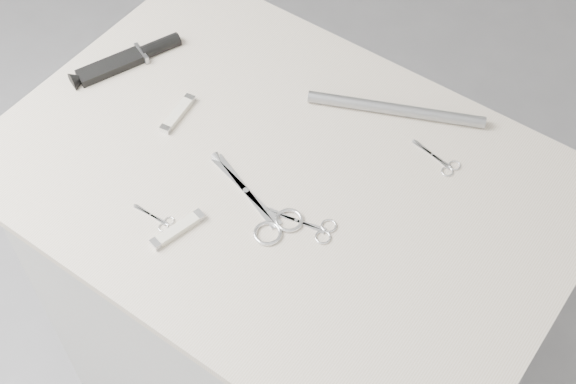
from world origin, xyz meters
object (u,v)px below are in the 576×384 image
Objects in this scene: embroidery_scissors_b at (441,162)px; pocket_knife_a at (178,114)px; large_shears at (266,214)px; plinth at (283,307)px; metal_rail at (396,109)px; embroidery_scissors_a at (313,227)px; sheathed_knife at (133,57)px; pocket_knife_b at (178,229)px; tiny_scissors at (158,219)px.

embroidery_scissors_b is 0.48m from pocket_knife_a.
large_shears is 0.28m from pocket_knife_a.
plinth is 0.54m from metal_rail.
sheathed_knife is at bearing 155.18° from embroidery_scissors_a.
pocket_knife_a is at bearing 54.34° from pocket_knife_b.
embroidery_scissors_a is 1.23× the size of pocket_knife_a.
metal_rail is (0.32, 0.24, 0.00)m from pocket_knife_a.
tiny_scissors is at bearing -109.72° from sheathed_knife.
sheathed_knife is 2.04× the size of pocket_knife_b.
pocket_knife_b is at bearing 0.14° from tiny_scissors.
embroidery_scissors_b is at bearing -56.25° from sheathed_knife.
sheathed_knife reaches higher than pocket_knife_a.
large_shears is 1.02× the size of sheathed_knife.
tiny_scissors is 0.23m from pocket_knife_a.
sheathed_knife is 0.64× the size of metal_rail.
sheathed_knife is at bearing 66.18° from pocket_knife_b.
metal_rail reaches higher than large_shears.
large_shears is 2.15× the size of pocket_knife_a.
plinth is at bearing -76.66° from sheathed_knife.
large_shears is 0.08m from embroidery_scissors_a.
embroidery_scissors_a is 0.35m from pocket_knife_a.
large_shears reaches higher than plinth.
tiny_scissors reaches higher than plinth.
pocket_knife_a reaches higher than large_shears.
metal_rail is at bearing -5.64° from pocket_knife_b.
large_shears is at bearing -86.43° from sheathed_knife.
pocket_knife_a is at bearing -179.85° from large_shears.
plinth is 0.48m from large_shears.
tiny_scissors is at bearing -119.35° from embroidery_scissors_b.
tiny_scissors is at bearing -114.35° from metal_rail.
embroidery_scissors_b is at bearing 41.91° from plinth.
pocket_knife_b is (0.33, -0.26, -0.00)m from sheathed_knife.
embroidery_scissors_a is 0.37× the size of metal_rail.
plinth is at bearing 57.73° from tiny_scissors.
metal_rail is (0.15, 0.43, 0.00)m from pocket_knife_b.
embroidery_scissors_b is 0.14m from metal_rail.
plinth is at bearing -98.97° from pocket_knife_a.
embroidery_scissors_a is 0.26m from tiny_scissors.
pocket_knife_b reaches higher than embroidery_scissors_a.
large_shears is 2.08× the size of pocket_knife_b.
embroidery_scissors_a is 1.24× the size of embroidery_scissors_b.
plinth is 7.46× the size of embroidery_scissors_a.
embroidery_scissors_b is (0.10, 0.24, -0.00)m from embroidery_scissors_a.
sheathed_knife is (-0.61, -0.13, 0.01)m from embroidery_scissors_b.
large_shears reaches higher than embroidery_scissors_a.
sheathed_knife reaches higher than large_shears.
pocket_knife_b is 0.31× the size of metal_rail.
embroidery_scissors_a is 0.27m from embroidery_scissors_b.
embroidery_scissors_b is 0.47× the size of sheathed_knife.
plinth is 9.16× the size of pocket_knife_a.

